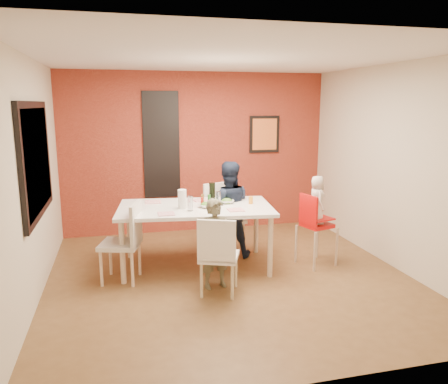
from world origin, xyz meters
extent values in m
plane|color=brown|center=(0.00, 0.00, 0.00)|extent=(4.50, 4.50, 0.00)
cube|color=silver|center=(0.00, 0.00, 2.70)|extent=(4.50, 4.50, 0.02)
cube|color=beige|center=(0.00, 2.25, 1.35)|extent=(4.50, 0.02, 2.70)
cube|color=beige|center=(0.00, -2.25, 1.35)|extent=(4.50, 0.02, 2.70)
cube|color=beige|center=(-2.25, 0.00, 1.35)|extent=(0.02, 4.50, 2.70)
cube|color=beige|center=(2.25, 0.00, 1.35)|extent=(0.02, 4.50, 2.70)
cube|color=maroon|center=(0.00, 2.23, 1.35)|extent=(4.50, 0.02, 2.70)
cube|color=black|center=(-2.22, 0.20, 1.55)|extent=(0.05, 1.70, 1.30)
cube|color=black|center=(-2.21, 0.20, 1.55)|extent=(0.02, 1.55, 1.15)
cube|color=silver|center=(-0.60, 2.21, 1.50)|extent=(0.55, 0.03, 1.70)
cube|color=black|center=(-0.60, 2.21, 1.50)|extent=(0.60, 0.03, 1.76)
cube|color=black|center=(1.20, 2.21, 1.65)|extent=(0.54, 0.03, 0.64)
cube|color=orange|center=(1.20, 2.19, 1.65)|extent=(0.44, 0.01, 0.54)
cube|color=white|center=(-0.35, 0.47, 0.82)|extent=(2.13, 1.35, 0.04)
cylinder|color=beige|center=(-1.32, 0.12, 0.40)|extent=(0.07, 0.07, 0.79)
cylinder|color=beige|center=(-1.20, 1.05, 0.40)|extent=(0.07, 0.07, 0.79)
cylinder|color=beige|center=(0.50, -0.10, 0.40)|extent=(0.07, 0.07, 0.79)
cylinder|color=beige|center=(0.62, 0.83, 0.40)|extent=(0.07, 0.07, 0.79)
cube|color=white|center=(-0.24, -0.42, 0.44)|extent=(0.56, 0.56, 0.05)
cube|color=white|center=(-0.31, -0.60, 0.68)|extent=(0.41, 0.20, 0.49)
cylinder|color=#C7B894|center=(-0.01, -0.32, 0.21)|extent=(0.04, 0.04, 0.42)
cylinder|color=#C7B894|center=(-0.14, -0.64, 0.21)|extent=(0.04, 0.04, 0.42)
cylinder|color=#C7B894|center=(-0.33, -0.19, 0.21)|extent=(0.04, 0.04, 0.42)
cylinder|color=#C7B894|center=(-0.46, -0.51, 0.21)|extent=(0.04, 0.04, 0.42)
cube|color=white|center=(0.18, 0.95, 0.48)|extent=(0.60, 0.60, 0.05)
cube|color=white|center=(0.11, 1.15, 0.75)|extent=(0.46, 0.19, 0.54)
cylinder|color=#C4AF91|center=(0.06, 0.70, 0.23)|extent=(0.04, 0.04, 0.46)
cylinder|color=#C4AF91|center=(-0.07, 1.07, 0.23)|extent=(0.04, 0.04, 0.46)
cylinder|color=#C4AF91|center=(0.42, 0.82, 0.23)|extent=(0.04, 0.04, 0.46)
cylinder|color=#C4AF91|center=(0.30, 1.19, 0.23)|extent=(0.04, 0.04, 0.46)
cube|color=beige|center=(-1.34, 0.22, 0.47)|extent=(0.57, 0.57, 0.05)
cube|color=beige|center=(-1.14, 0.17, 0.73)|extent=(0.17, 0.45, 0.52)
cylinder|color=beige|center=(-1.47, 0.46, 0.23)|extent=(0.04, 0.04, 0.45)
cylinder|color=beige|center=(-1.11, 0.35, 0.23)|extent=(0.04, 0.04, 0.45)
cylinder|color=beige|center=(-1.57, 0.10, 0.23)|extent=(0.04, 0.04, 0.45)
cylinder|color=beige|center=(-1.21, -0.01, 0.23)|extent=(0.04, 0.04, 0.45)
cube|color=red|center=(1.27, 0.17, 0.56)|extent=(0.43, 0.43, 0.05)
cube|color=red|center=(1.11, 0.12, 0.79)|extent=(0.12, 0.34, 0.41)
cube|color=red|center=(1.27, 0.17, 0.66)|extent=(0.43, 0.43, 0.02)
cylinder|color=tan|center=(1.51, 0.03, 0.27)|extent=(0.03, 0.03, 0.53)
cylinder|color=tan|center=(1.13, -0.07, 0.27)|extent=(0.03, 0.03, 0.53)
cylinder|color=tan|center=(1.40, 0.40, 0.27)|extent=(0.03, 0.03, 0.53)
cylinder|color=tan|center=(1.03, 0.30, 0.27)|extent=(0.03, 0.03, 0.53)
imported|color=brown|center=(-0.24, -0.26, 0.54)|extent=(0.44, 0.33, 1.09)
imported|color=#161E31|center=(0.18, 0.79, 0.69)|extent=(0.75, 0.62, 1.38)
imported|color=beige|center=(1.25, 0.17, 0.91)|extent=(0.24, 0.34, 0.65)
cube|color=silver|center=(-0.77, 0.14, 0.84)|extent=(0.20, 0.20, 0.01)
cube|color=white|center=(-0.22, 0.81, 0.84)|extent=(0.24, 0.24, 0.01)
cube|color=white|center=(0.11, 0.14, 0.84)|extent=(0.19, 0.19, 0.01)
cube|color=white|center=(-0.87, 0.85, 0.84)|extent=(0.23, 0.23, 0.01)
imported|color=silver|center=(-0.22, 0.38, 0.86)|extent=(0.27, 0.27, 0.05)
imported|color=silver|center=(0.10, 0.55, 0.86)|extent=(0.19, 0.19, 0.05)
cylinder|color=black|center=(-0.11, 0.50, 0.99)|extent=(0.08, 0.08, 0.30)
cylinder|color=silver|center=(-0.45, 0.25, 0.94)|extent=(0.07, 0.07, 0.19)
cylinder|color=silver|center=(-0.05, 0.43, 0.93)|extent=(0.07, 0.07, 0.19)
cylinder|color=white|center=(-0.53, 0.40, 0.96)|extent=(0.11, 0.11, 0.25)
cylinder|color=red|center=(-0.27, 0.42, 0.90)|extent=(0.03, 0.03, 0.13)
cylinder|color=#2A7025|center=(-0.17, 0.45, 0.92)|extent=(0.04, 0.04, 0.15)
cylinder|color=brown|center=(-0.24, 0.51, 0.91)|extent=(0.04, 0.04, 0.15)
cylinder|color=orange|center=(0.41, 0.44, 0.89)|extent=(0.06, 0.06, 0.10)
camera|label=1|loc=(-1.33, -5.08, 2.17)|focal=35.00mm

